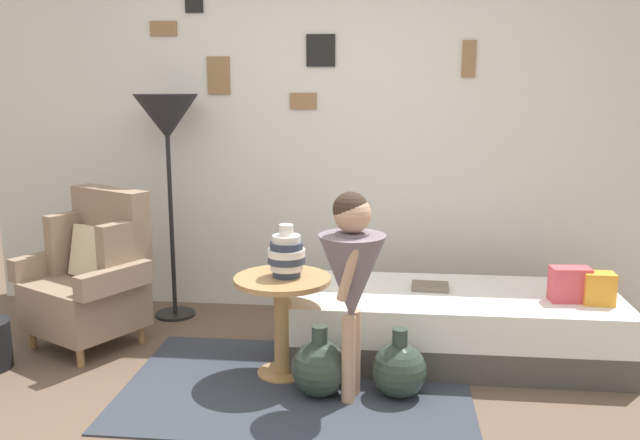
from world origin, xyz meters
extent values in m
plane|color=brown|center=(0.00, 0.00, 0.00)|extent=(12.00, 12.00, 0.00)
cube|color=silver|center=(0.00, 1.95, 1.30)|extent=(4.80, 0.10, 2.60)
cube|color=black|center=(0.05, 1.90, 1.84)|extent=(0.20, 0.02, 0.21)
cube|color=beige|center=(0.05, 1.89, 1.84)|extent=(0.15, 0.01, 0.17)
cube|color=olive|center=(1.05, 1.90, 1.78)|extent=(0.09, 0.02, 0.24)
cube|color=#A6A69E|center=(1.05, 1.89, 1.78)|extent=(0.07, 0.01, 0.19)
cube|color=olive|center=(-0.66, 1.90, 1.67)|extent=(0.16, 0.02, 0.26)
cube|color=#9D9D97|center=(-0.66, 1.89, 1.67)|extent=(0.12, 0.01, 0.20)
cube|color=olive|center=(-0.07, 1.90, 1.50)|extent=(0.19, 0.02, 0.11)
cube|color=#5B5B56|center=(-0.07, 1.89, 1.50)|extent=(0.15, 0.01, 0.09)
cube|color=olive|center=(-1.05, 1.90, 1.99)|extent=(0.19, 0.02, 0.10)
cube|color=slate|center=(-1.05, 1.89, 1.99)|extent=(0.15, 0.01, 0.08)
cube|color=#333842|center=(0.07, 0.57, 0.01)|extent=(1.85, 1.24, 0.01)
cylinder|color=#9E7042|center=(-1.64, 0.93, 0.06)|extent=(0.04, 0.04, 0.12)
cylinder|color=#9E7042|center=(-1.22, 0.70, 0.06)|extent=(0.04, 0.04, 0.12)
cylinder|color=#9E7042|center=(-1.43, 1.32, 0.06)|extent=(0.04, 0.04, 0.12)
cylinder|color=#9E7042|center=(-1.01, 1.09, 0.06)|extent=(0.04, 0.04, 0.12)
cube|color=#8C725B|center=(-1.33, 1.01, 0.27)|extent=(0.80, 0.78, 0.30)
cube|color=#8C725B|center=(-1.22, 1.21, 0.70)|extent=(0.59, 0.41, 0.55)
cube|color=#8C725B|center=(-1.51, 1.22, 0.61)|extent=(0.22, 0.31, 0.39)
cube|color=#8C725B|center=(-1.05, 0.97, 0.61)|extent=(0.22, 0.31, 0.39)
cube|color=#8C725B|center=(-1.62, 1.15, 0.49)|extent=(0.32, 0.48, 0.14)
cube|color=#8C725B|center=(-1.05, 0.83, 0.49)|extent=(0.32, 0.48, 0.14)
cube|color=beige|center=(-1.28, 1.10, 0.58)|extent=(0.39, 0.32, 0.33)
cube|color=#4C4742|center=(0.95, 1.08, 0.09)|extent=(1.90, 0.81, 0.18)
cube|color=white|center=(0.95, 1.08, 0.29)|extent=(1.90, 0.81, 0.22)
cube|color=orange|center=(1.72, 0.96, 0.49)|extent=(0.17, 0.12, 0.18)
cube|color=#D64C56|center=(1.57, 1.00, 0.50)|extent=(0.23, 0.14, 0.20)
cylinder|color=tan|center=(-0.03, 0.72, 0.01)|extent=(0.30, 0.30, 0.02)
cylinder|color=tan|center=(-0.03, 0.72, 0.28)|extent=(0.10, 0.10, 0.52)
cylinder|color=tan|center=(-0.03, 0.72, 0.56)|extent=(0.54, 0.54, 0.03)
cylinder|color=#2D384C|center=(-0.01, 0.73, 0.59)|extent=(0.16, 0.16, 0.04)
cylinder|color=white|center=(-0.01, 0.73, 0.63)|extent=(0.18, 0.18, 0.04)
cylinder|color=#2D384C|center=(-0.01, 0.73, 0.67)|extent=(0.21, 0.21, 0.04)
cylinder|color=white|center=(-0.01, 0.73, 0.71)|extent=(0.21, 0.21, 0.04)
cylinder|color=#2D384C|center=(-0.01, 0.73, 0.75)|extent=(0.18, 0.18, 0.04)
cylinder|color=white|center=(-0.01, 0.73, 0.79)|extent=(0.16, 0.16, 0.04)
cylinder|color=white|center=(-0.01, 0.73, 0.84)|extent=(0.08, 0.08, 0.06)
cylinder|color=black|center=(-0.96, 1.61, 0.01)|extent=(0.28, 0.28, 0.02)
cylinder|color=black|center=(-0.96, 1.61, 0.75)|extent=(0.03, 0.03, 1.45)
cone|color=#232328|center=(-0.96, 1.61, 1.40)|extent=(0.43, 0.43, 0.30)
cylinder|color=tan|center=(0.35, 0.41, 0.23)|extent=(0.07, 0.07, 0.47)
cylinder|color=tan|center=(0.38, 0.51, 0.23)|extent=(0.07, 0.07, 0.47)
cone|color=slate|center=(0.36, 0.46, 0.66)|extent=(0.34, 0.34, 0.44)
cylinder|color=slate|center=(0.36, 0.46, 0.80)|extent=(0.17, 0.17, 0.17)
cylinder|color=tan|center=(0.36, 0.34, 0.72)|extent=(0.13, 0.08, 0.30)
cylinder|color=tan|center=(0.41, 0.57, 0.72)|extent=(0.13, 0.08, 0.30)
sphere|color=tan|center=(0.36, 0.46, 0.98)|extent=(0.19, 0.19, 0.19)
sphere|color=#38281E|center=(0.35, 0.46, 1.01)|extent=(0.18, 0.18, 0.18)
cube|color=#726253|center=(0.80, 1.15, 0.42)|extent=(0.23, 0.17, 0.03)
sphere|color=#2D3D33|center=(0.20, 0.48, 0.15)|extent=(0.30, 0.30, 0.30)
cylinder|color=#2D3D33|center=(0.20, 0.48, 0.34)|extent=(0.08, 0.08, 0.09)
sphere|color=#2D3D33|center=(0.61, 0.52, 0.14)|extent=(0.29, 0.29, 0.29)
cylinder|color=#2D3D33|center=(0.61, 0.52, 0.33)|extent=(0.08, 0.08, 0.09)
camera|label=1|loc=(0.55, -2.77, 1.61)|focal=37.50mm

